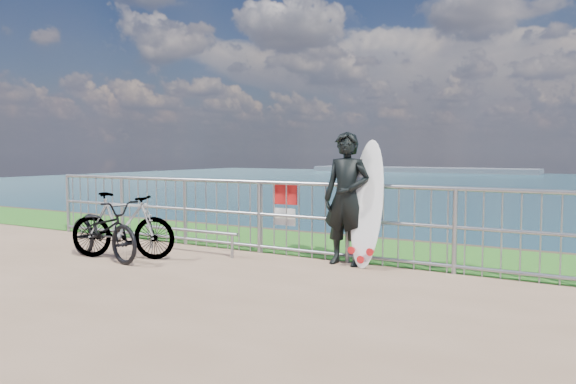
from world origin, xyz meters
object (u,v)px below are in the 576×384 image
Objects in this scene: surfboard at (367,208)px; bicycle_near at (103,230)px; surfer at (347,199)px; bicycle_far at (122,226)px.

surfboard is 1.05× the size of bicycle_near.
surfer is at bearing 177.65° from surfboard.
surfer is 1.06× the size of surfboard.
surfboard reaches higher than bicycle_near.
bicycle_near is 1.03× the size of bicycle_far.
bicycle_far is at bearing -156.58° from surfer.
surfer is 1.14× the size of bicycle_far.
surfer is 3.55m from bicycle_near.
surfer reaches higher than bicycle_far.
bicycle_far is (-3.02, -1.27, -0.44)m from surfer.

